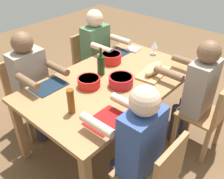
# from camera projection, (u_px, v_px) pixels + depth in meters

# --- Properties ---
(ground_plane) EXTENTS (8.00, 8.00, 0.00)m
(ground_plane) POSITION_uv_depth(u_px,v_px,m) (112.00, 135.00, 2.89)
(ground_plane) COLOR brown
(dining_table) EXTENTS (1.77, 1.06, 0.74)m
(dining_table) POSITION_uv_depth(u_px,v_px,m) (112.00, 87.00, 2.53)
(dining_table) COLOR #9E7044
(dining_table) RESTS_ON ground_plane
(chair_far_left) EXTENTS (0.40, 0.40, 0.85)m
(chair_far_left) POSITION_uv_depth(u_px,v_px,m) (26.00, 91.00, 2.79)
(chair_far_left) COLOR #9E7044
(chair_far_left) RESTS_ON ground_plane
(diner_far_left) EXTENTS (0.41, 0.53, 1.20)m
(diner_far_left) POSITION_uv_depth(u_px,v_px,m) (32.00, 80.00, 2.57)
(diner_far_left) COLOR #2D2D38
(diner_far_left) RESTS_ON ground_plane
(chair_near_right) EXTENTS (0.40, 0.40, 0.85)m
(chair_near_right) POSITION_uv_depth(u_px,v_px,m) (210.00, 113.00, 2.46)
(chair_near_right) COLOR #9E7044
(chair_near_right) RESTS_ON ground_plane
(diner_near_right) EXTENTS (0.41, 0.53, 1.20)m
(diner_near_right) POSITION_uv_depth(u_px,v_px,m) (196.00, 88.00, 2.44)
(diner_near_right) COLOR #2D2D38
(diner_near_right) RESTS_ON ground_plane
(chair_far_right) EXTENTS (0.40, 0.40, 0.85)m
(chair_far_right) POSITION_uv_depth(u_px,v_px,m) (89.00, 61.00, 3.40)
(chair_far_right) COLOR #9E7044
(chair_far_right) RESTS_ON ground_plane
(diner_far_right) EXTENTS (0.41, 0.53, 1.20)m
(diner_far_right) POSITION_uv_depth(u_px,v_px,m) (98.00, 50.00, 3.18)
(diner_far_right) COLOR #2D2D38
(diner_far_right) RESTS_ON ground_plane
(chair_near_left) EXTENTS (0.40, 0.40, 0.85)m
(chair_near_left) POSITION_uv_depth(u_px,v_px,m) (155.00, 175.00, 1.85)
(chair_near_left) COLOR #9E7044
(chair_near_left) RESTS_ON ground_plane
(diner_near_left) EXTENTS (0.41, 0.53, 1.20)m
(diner_near_left) POSITION_uv_depth(u_px,v_px,m) (136.00, 142.00, 1.83)
(diner_near_left) COLOR #2D2D38
(diner_near_left) RESTS_ON ground_plane
(serving_bowl_pasta) EXTENTS (0.23, 0.23, 0.10)m
(serving_bowl_pasta) POSITION_uv_depth(u_px,v_px,m) (121.00, 80.00, 2.37)
(serving_bowl_pasta) COLOR #B21923
(serving_bowl_pasta) RESTS_ON dining_table
(serving_bowl_fruit) EXTENTS (0.23, 0.23, 0.11)m
(serving_bowl_fruit) POSITION_uv_depth(u_px,v_px,m) (111.00, 57.00, 2.77)
(serving_bowl_fruit) COLOR red
(serving_bowl_fruit) RESTS_ON dining_table
(serving_bowl_greens) EXTENTS (0.22, 0.22, 0.09)m
(serving_bowl_greens) POSITION_uv_depth(u_px,v_px,m) (89.00, 82.00, 2.36)
(serving_bowl_greens) COLOR red
(serving_bowl_greens) RESTS_ON dining_table
(cutting_board) EXTENTS (0.42, 0.27, 0.02)m
(cutting_board) POSITION_uv_depth(u_px,v_px,m) (153.00, 73.00, 2.58)
(cutting_board) COLOR tan
(cutting_board) RESTS_ON dining_table
(bread_loaf) EXTENTS (0.33, 0.15, 0.09)m
(bread_loaf) POSITION_uv_depth(u_px,v_px,m) (154.00, 68.00, 2.55)
(bread_loaf) COLOR tan
(bread_loaf) RESTS_ON cutting_board
(wine_bottle) EXTENTS (0.08, 0.08, 0.29)m
(wine_bottle) POSITION_uv_depth(u_px,v_px,m) (101.00, 65.00, 2.53)
(wine_bottle) COLOR #193819
(wine_bottle) RESTS_ON dining_table
(beer_bottle) EXTENTS (0.06, 0.06, 0.22)m
(beer_bottle) POSITION_uv_depth(u_px,v_px,m) (71.00, 101.00, 2.00)
(beer_bottle) COLOR brown
(beer_bottle) RESTS_ON dining_table
(wine_glass) EXTENTS (0.08, 0.08, 0.17)m
(wine_glass) POSITION_uv_depth(u_px,v_px,m) (155.00, 45.00, 2.92)
(wine_glass) COLOR silver
(wine_glass) RESTS_ON dining_table
(placemat_far_left) EXTENTS (0.32, 0.23, 0.01)m
(placemat_far_left) POSITION_uv_depth(u_px,v_px,m) (49.00, 86.00, 2.38)
(placemat_far_left) COLOR #142333
(placemat_far_left) RESTS_ON dining_table
(placemat_far_right) EXTENTS (0.32, 0.23, 0.01)m
(placemat_far_right) POSITION_uv_depth(u_px,v_px,m) (116.00, 53.00, 2.99)
(placemat_far_right) COLOR #142333
(placemat_far_right) RESTS_ON dining_table
(placemat_near_left) EXTENTS (0.32, 0.23, 0.01)m
(placemat_near_left) POSITION_uv_depth(u_px,v_px,m) (106.00, 120.00, 1.97)
(placemat_near_left) COLOR maroon
(placemat_near_left) RESTS_ON dining_table
(napkin_stack) EXTENTS (0.16, 0.16, 0.02)m
(napkin_stack) POSITION_uv_depth(u_px,v_px,m) (133.00, 49.00, 3.07)
(napkin_stack) COLOR white
(napkin_stack) RESTS_ON dining_table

